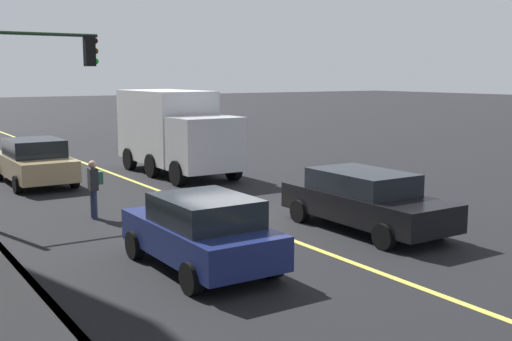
% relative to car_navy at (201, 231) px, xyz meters
% --- Properties ---
extents(ground, '(200.00, 200.00, 0.00)m').
position_rel_car_navy_xyz_m(ground, '(3.31, -2.80, -0.78)').
color(ground, black).
extents(curb_edge, '(80.00, 0.16, 0.15)m').
position_rel_car_navy_xyz_m(curb_edge, '(3.31, 3.19, -0.70)').
color(curb_edge, slate).
rests_on(curb_edge, ground).
extents(lane_stripe_center, '(80.00, 0.16, 0.01)m').
position_rel_car_navy_xyz_m(lane_stripe_center, '(3.31, -2.80, -0.77)').
color(lane_stripe_center, '#D8CC4C').
rests_on(lane_stripe_center, ground).
extents(car_navy, '(3.98, 1.95, 1.50)m').
position_rel_car_navy_xyz_m(car_navy, '(0.00, 0.00, 0.00)').
color(car_navy, navy).
rests_on(car_navy, ground).
extents(car_tan, '(4.62, 2.09, 1.62)m').
position_rel_car_navy_xyz_m(car_tan, '(11.96, 0.34, 0.04)').
color(car_tan, tan).
rests_on(car_tan, ground).
extents(car_black, '(4.75, 1.99, 1.48)m').
position_rel_car_navy_xyz_m(car_black, '(0.62, -4.94, 0.00)').
color(car_black, black).
rests_on(car_black, ground).
extents(truck_white, '(6.54, 2.55, 3.24)m').
position_rel_car_navy_xyz_m(truck_white, '(11.47, -4.90, 0.93)').
color(truck_white, silver).
rests_on(truck_white, ground).
extents(pedestrian_with_backpack, '(0.40, 0.39, 1.59)m').
position_rel_car_navy_xyz_m(pedestrian_with_backpack, '(5.54, 0.33, 0.14)').
color(pedestrian_with_backpack, '#262D4C').
rests_on(pedestrian_with_backpack, ground).
extents(traffic_light_mast, '(0.28, 4.28, 5.31)m').
position_rel_car_navy_xyz_m(traffic_light_mast, '(7.77, 1.82, 2.90)').
color(traffic_light_mast, '#1E3823').
rests_on(traffic_light_mast, ground).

